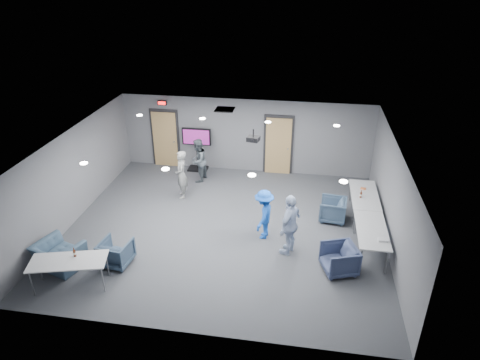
# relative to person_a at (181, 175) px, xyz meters

# --- Properties ---
(floor) EXTENTS (9.00, 9.00, 0.00)m
(floor) POSITION_rel_person_a_xyz_m (1.74, -1.65, -0.80)
(floor) COLOR #3B3D43
(floor) RESTS_ON ground
(ceiling) EXTENTS (9.00, 9.00, 0.00)m
(ceiling) POSITION_rel_person_a_xyz_m (1.74, -1.65, 1.90)
(ceiling) COLOR white
(ceiling) RESTS_ON wall_back
(wall_back) EXTENTS (9.00, 0.02, 2.70)m
(wall_back) POSITION_rel_person_a_xyz_m (1.74, 2.35, 0.55)
(wall_back) COLOR slate
(wall_back) RESTS_ON floor
(wall_front) EXTENTS (9.00, 0.02, 2.70)m
(wall_front) POSITION_rel_person_a_xyz_m (1.74, -5.65, 0.55)
(wall_front) COLOR slate
(wall_front) RESTS_ON floor
(wall_left) EXTENTS (0.02, 8.00, 2.70)m
(wall_left) POSITION_rel_person_a_xyz_m (-2.76, -1.65, 0.55)
(wall_left) COLOR slate
(wall_left) RESTS_ON floor
(wall_right) EXTENTS (0.02, 8.00, 2.70)m
(wall_right) POSITION_rel_person_a_xyz_m (6.24, -1.65, 0.55)
(wall_right) COLOR slate
(wall_right) RESTS_ON floor
(door_left) EXTENTS (1.06, 0.17, 2.24)m
(door_left) POSITION_rel_person_a_xyz_m (-1.26, 2.31, 0.26)
(door_left) COLOR black
(door_left) RESTS_ON wall_back
(door_right) EXTENTS (1.06, 0.17, 2.24)m
(door_right) POSITION_rel_person_a_xyz_m (2.94, 2.31, 0.26)
(door_right) COLOR black
(door_right) RESTS_ON wall_back
(exit_sign) EXTENTS (0.32, 0.08, 0.16)m
(exit_sign) POSITION_rel_person_a_xyz_m (-1.26, 2.29, 1.65)
(exit_sign) COLOR black
(exit_sign) RESTS_ON wall_back
(hvac_diffuser) EXTENTS (0.60, 0.60, 0.03)m
(hvac_diffuser) POSITION_rel_person_a_xyz_m (1.24, 1.15, 1.88)
(hvac_diffuser) COLOR black
(hvac_diffuser) RESTS_ON ceiling
(downlights) EXTENTS (6.18, 3.78, 0.02)m
(downlights) POSITION_rel_person_a_xyz_m (1.74, -1.65, 1.88)
(downlights) COLOR white
(downlights) RESTS_ON ceiling
(person_a) EXTENTS (0.54, 0.67, 1.61)m
(person_a) POSITION_rel_person_a_xyz_m (0.00, 0.00, 0.00)
(person_a) COLOR gray
(person_a) RESTS_ON floor
(person_b) EXTENTS (0.71, 0.84, 1.55)m
(person_b) POSITION_rel_person_a_xyz_m (0.24, 1.23, -0.03)
(person_b) COLOR #515A61
(person_b) RESTS_ON floor
(person_c) EXTENTS (0.78, 1.09, 1.71)m
(person_c) POSITION_rel_person_a_xyz_m (3.63, -2.49, 0.05)
(person_c) COLOR #AFC1E1
(person_c) RESTS_ON floor
(person_d) EXTENTS (0.69, 1.02, 1.46)m
(person_d) POSITION_rel_person_a_xyz_m (2.88, -1.89, -0.08)
(person_d) COLOR blue
(person_d) RESTS_ON floor
(chair_right_a) EXTENTS (0.84, 0.82, 0.70)m
(chair_right_a) POSITION_rel_person_a_xyz_m (4.82, -0.68, -0.46)
(chair_right_a) COLOR #36485D
(chair_right_a) RESTS_ON floor
(chair_right_c) EXTENTS (1.02, 1.01, 0.74)m
(chair_right_c) POSITION_rel_person_a_xyz_m (4.90, -3.10, -0.44)
(chair_right_c) COLOR #384262
(chair_right_c) RESTS_ON floor
(chair_front_a) EXTENTS (0.81, 0.83, 0.68)m
(chair_front_a) POSITION_rel_person_a_xyz_m (-0.68, -3.68, -0.46)
(chair_front_a) COLOR #34465B
(chair_front_a) RESTS_ON floor
(chair_front_b) EXTENTS (1.33, 1.24, 0.70)m
(chair_front_b) POSITION_rel_person_a_xyz_m (-2.03, -4.05, -0.45)
(chair_front_b) COLOR #3C5267
(chair_front_b) RESTS_ON floor
(table_right_a) EXTENTS (0.80, 1.91, 0.73)m
(table_right_a) POSITION_rel_person_a_xyz_m (5.74, -0.27, -0.12)
(table_right_a) COLOR silver
(table_right_a) RESTS_ON floor
(table_right_b) EXTENTS (0.78, 1.87, 0.73)m
(table_right_b) POSITION_rel_person_a_xyz_m (5.74, -2.17, -0.12)
(table_right_b) COLOR silver
(table_right_b) RESTS_ON floor
(table_front_left) EXTENTS (1.88, 1.15, 0.73)m
(table_front_left) POSITION_rel_person_a_xyz_m (-1.39, -4.65, -0.12)
(table_front_left) COLOR silver
(table_front_left) RESTS_ON floor
(bottle_front) EXTENTS (0.06, 0.06, 0.24)m
(bottle_front) POSITION_rel_person_a_xyz_m (-1.31, -4.46, 0.01)
(bottle_front) COLOR #4F1F0D
(bottle_front) RESTS_ON table_front_left
(bottle_right) EXTENTS (0.06, 0.06, 0.24)m
(bottle_right) POSITION_rel_person_a_xyz_m (5.59, -0.49, 0.01)
(bottle_right) COLOR #4F1F0D
(bottle_right) RESTS_ON table_right_a
(snack_box) EXTENTS (0.18, 0.14, 0.03)m
(snack_box) POSITION_rel_person_a_xyz_m (5.72, 0.06, -0.06)
(snack_box) COLOR #C36030
(snack_box) RESTS_ON table_right_a
(wrapper) EXTENTS (0.24, 0.16, 0.05)m
(wrapper) POSITION_rel_person_a_xyz_m (5.95, -2.66, -0.05)
(wrapper) COLOR silver
(wrapper) RESTS_ON table_right_b
(tv_stand) EXTENTS (1.06, 0.50, 1.62)m
(tv_stand) POSITION_rel_person_a_xyz_m (-0.01, 2.10, 0.11)
(tv_stand) COLOR black
(tv_stand) RESTS_ON floor
(projector) EXTENTS (0.39, 0.36, 0.36)m
(projector) POSITION_rel_person_a_xyz_m (2.39, -0.54, 1.60)
(projector) COLOR black
(projector) RESTS_ON ceiling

